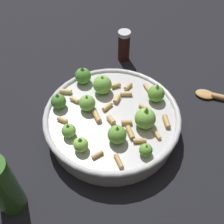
% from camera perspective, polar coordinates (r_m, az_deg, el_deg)
% --- Properties ---
extents(ground_plane, '(2.40, 2.40, 0.00)m').
position_cam_1_polar(ground_plane, '(0.69, -0.00, -3.56)').
color(ground_plane, black).
extents(cooking_pan, '(0.33, 0.33, 0.12)m').
position_cam_1_polar(cooking_pan, '(0.66, -0.06, -1.52)').
color(cooking_pan, '#B7B7BC').
rests_on(cooking_pan, ground).
extents(pepper_shaker, '(0.04, 0.04, 0.10)m').
position_cam_1_polar(pepper_shaker, '(0.85, 2.52, 13.71)').
color(pepper_shaker, '#33140F').
rests_on(pepper_shaker, ground).
extents(olive_oil_bottle, '(0.06, 0.06, 0.20)m').
position_cam_1_polar(olive_oil_bottle, '(0.55, -22.20, -13.99)').
color(olive_oil_bottle, '#336023').
rests_on(olive_oil_bottle, ground).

